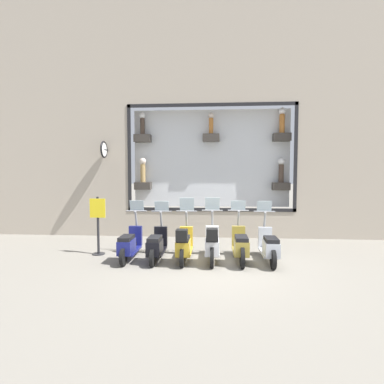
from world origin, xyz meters
TOP-DOWN VIEW (x-y plane):
  - ground_plane at (0.00, 0.00)m, footprint 120.00×120.00m
  - building_facade at (3.60, 0.00)m, footprint 1.22×36.00m
  - scooter_silver_0 at (0.41, -1.56)m, footprint 1.80×0.60m
  - scooter_olive_1 at (0.42, -0.81)m, footprint 1.81×0.60m
  - scooter_white_2 at (0.36, -0.07)m, footprint 1.80×0.61m
  - scooter_yellow_3 at (0.35, 0.68)m, footprint 1.79×0.60m
  - scooter_black_4 at (0.41, 1.42)m, footprint 1.79×0.60m
  - scooter_navy_5 at (0.41, 2.17)m, footprint 1.79×0.61m
  - shop_sign_post at (0.87, 3.22)m, footprint 0.36×0.45m

SIDE VIEW (x-z plane):
  - ground_plane at x=0.00m, z-range 0.00..0.00m
  - scooter_black_4 at x=0.41m, z-range -0.35..1.17m
  - scooter_navy_5 at x=0.41m, z-range -0.36..1.19m
  - scooter_silver_0 at x=0.41m, z-range -0.35..1.20m
  - scooter_olive_1 at x=0.42m, z-range -0.34..1.22m
  - scooter_yellow_3 at x=0.35m, z-range -0.35..1.28m
  - scooter_white_2 at x=0.36m, z-range -0.34..1.30m
  - shop_sign_post at x=0.87m, z-range 0.07..1.74m
  - building_facade at x=3.60m, z-range 0.13..10.74m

